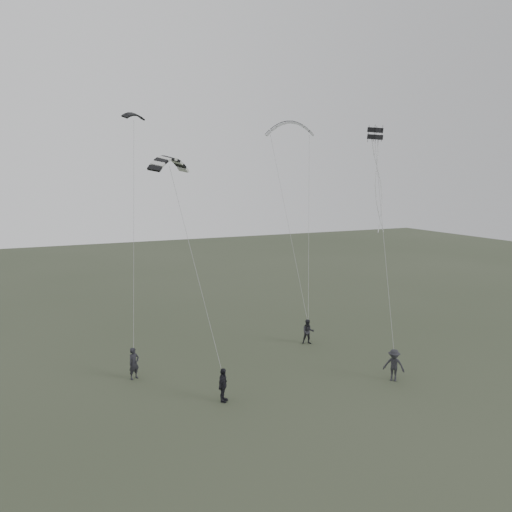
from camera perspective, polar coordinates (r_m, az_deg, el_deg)
name	(u,v)px	position (r m, az deg, el deg)	size (l,w,h in m)	color
ground	(294,386)	(29.46, 4.39, -14.62)	(140.00, 140.00, 0.00)	#373F2B
flyer_left	(134,363)	(30.88, -13.78, -11.83)	(0.69, 0.45, 1.90)	black
flyer_right	(308,332)	(36.19, 5.98, -8.61)	(0.87, 0.68, 1.79)	#222227
flyer_center	(223,385)	(27.27, -3.79, -14.51)	(1.07, 0.45, 1.83)	black
flyer_far	(394,365)	(30.84, 15.48, -11.93)	(1.23, 0.71, 1.90)	#232328
kite_dark_small	(134,114)	(35.82, -13.81, 15.46)	(1.66, 0.50, 0.53)	black
kite_pale_large	(290,122)	(43.29, 3.90, 14.98)	(4.11, 0.92, 1.67)	#AAACAF
kite_striped	(169,158)	(30.67, -9.90, 10.99)	(3.17, 0.79, 1.23)	black
kite_box	(375,134)	(34.18, 13.47, 13.45)	(0.72, 0.72, 0.75)	black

